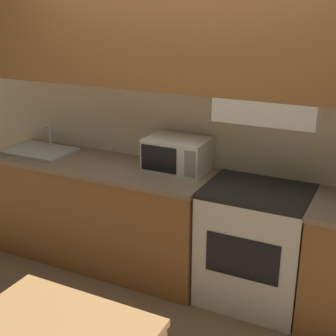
# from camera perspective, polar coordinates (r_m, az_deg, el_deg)

# --- Properties ---
(ground_plane) EXTENTS (16.00, 16.00, 0.00)m
(ground_plane) POSITION_cam_1_polar(r_m,az_deg,el_deg) (4.11, 2.86, -11.23)
(ground_plane) COLOR #7F664C
(wall_back) EXTENTS (5.70, 0.38, 2.55)m
(wall_back) POSITION_cam_1_polar(r_m,az_deg,el_deg) (3.50, 3.03, 10.95)
(wall_back) COLOR silver
(wall_back) RESTS_ON ground_plane
(lower_counter_main) EXTENTS (1.91, 0.62, 0.88)m
(lower_counter_main) POSITION_cam_1_polar(r_m,az_deg,el_deg) (3.98, -8.22, -5.32)
(lower_counter_main) COLOR #936033
(lower_counter_main) RESTS_ON ground_plane
(stove_range) EXTENTS (0.73, 0.58, 0.88)m
(stove_range) POSITION_cam_1_polar(r_m,az_deg,el_deg) (3.48, 10.44, -9.30)
(stove_range) COLOR white
(stove_range) RESTS_ON ground_plane
(microwave) EXTENTS (0.47, 0.34, 0.25)m
(microwave) POSITION_cam_1_polar(r_m,az_deg,el_deg) (3.56, 1.14, 1.68)
(microwave) COLOR white
(microwave) RESTS_ON lower_counter_main
(sink_basin) EXTENTS (0.57, 0.39, 0.22)m
(sink_basin) POSITION_cam_1_polar(r_m,az_deg,el_deg) (4.17, -15.36, 2.06)
(sink_basin) COLOR #B7BABF
(sink_basin) RESTS_ON lower_counter_main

